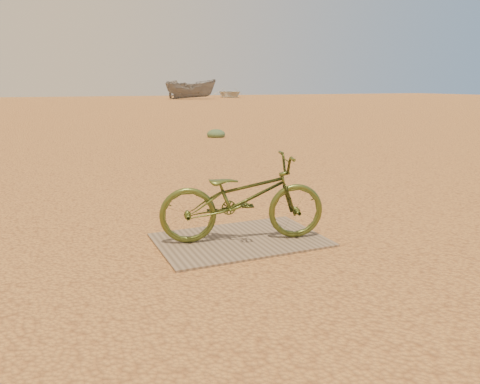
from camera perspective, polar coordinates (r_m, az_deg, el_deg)
name	(u,v)px	position (r m, az deg, el deg)	size (l,w,h in m)	color
ground	(224,240)	(4.83, -1.93, -5.92)	(120.00, 120.00, 0.00)	#DF9549
plywood_board	(240,240)	(4.81, 0.00, -5.86)	(1.67, 1.10, 0.02)	#846E57
bicycle	(243,198)	(4.67, 0.32, -0.73)	(0.58, 1.66, 0.87)	#475420
boat_mid_right	(191,89)	(50.75, -6.00, 12.36)	(2.00, 5.31, 2.05)	slate
boat_far_right	(229,93)	(57.15, -1.30, 12.02)	(3.82, 5.35, 1.11)	silver
kale_b	(216,137)	(14.26, -2.94, 6.71)	(0.56, 0.56, 0.31)	#5B764E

